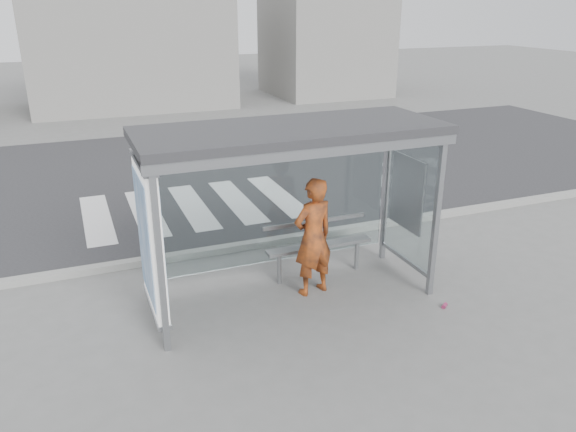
# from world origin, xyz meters

# --- Properties ---
(ground) EXTENTS (80.00, 80.00, 0.00)m
(ground) POSITION_xyz_m (0.00, 0.00, 0.00)
(ground) COLOR slate
(ground) RESTS_ON ground
(road) EXTENTS (30.00, 10.00, 0.01)m
(road) POSITION_xyz_m (0.00, 7.00, 0.00)
(road) COLOR #28282A
(road) RESTS_ON ground
(curb) EXTENTS (30.00, 0.18, 0.12)m
(curb) POSITION_xyz_m (0.00, 1.95, 0.06)
(curb) COLOR gray
(curb) RESTS_ON ground
(crosswalk) EXTENTS (4.55, 3.00, 0.00)m
(crosswalk) POSITION_xyz_m (-0.50, 4.50, 0.00)
(crosswalk) COLOR silver
(crosswalk) RESTS_ON ground
(bus_shelter) EXTENTS (4.25, 1.65, 2.62)m
(bus_shelter) POSITION_xyz_m (-0.37, 0.06, 1.98)
(bus_shelter) COLOR gray
(bus_shelter) RESTS_ON ground
(building_center) EXTENTS (8.00, 5.00, 5.00)m
(building_center) POSITION_xyz_m (0.00, 18.00, 2.50)
(building_center) COLOR gray
(building_center) RESTS_ON ground
(building_right) EXTENTS (5.00, 5.00, 7.00)m
(building_right) POSITION_xyz_m (9.00, 18.00, 3.50)
(building_right) COLOR gray
(building_right) RESTS_ON ground
(person) EXTENTS (0.75, 0.57, 1.84)m
(person) POSITION_xyz_m (0.36, 0.02, 0.92)
(person) COLOR red
(person) RESTS_ON ground
(bench) EXTENTS (1.77, 0.32, 0.91)m
(bench) POSITION_xyz_m (0.68, 0.50, 0.54)
(bench) COLOR slate
(bench) RESTS_ON ground
(soda_can) EXTENTS (0.12, 0.11, 0.06)m
(soda_can) POSITION_xyz_m (1.97, -1.14, 0.03)
(soda_can) COLOR #CB3B72
(soda_can) RESTS_ON ground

